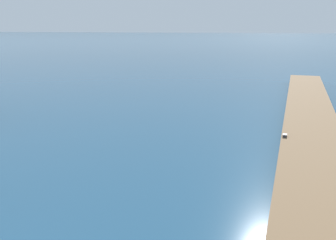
# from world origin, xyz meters

# --- Properties ---
(floating_dock) EXTENTS (3.19, 22.23, 0.53)m
(floating_dock) POSITION_xyz_m (6.56, 15.40, 0.36)
(floating_dock) COLOR brown
(floating_dock) RESTS_ON ground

